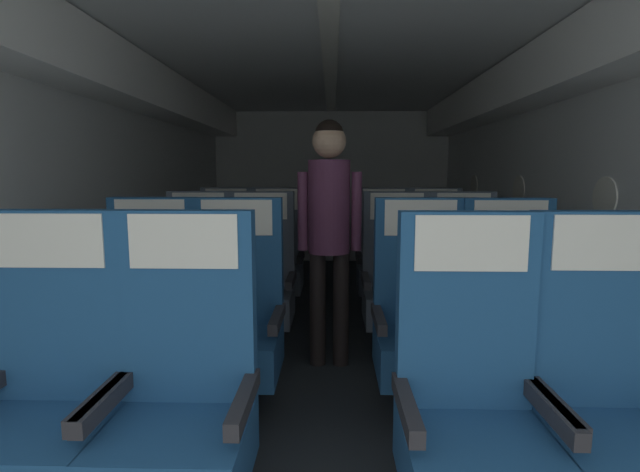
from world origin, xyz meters
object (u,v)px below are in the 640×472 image
(seat_b_left_window, at_px, (149,322))
(seat_c_left_window, at_px, (198,283))
(seat_b_left_aisle, at_px, (236,323))
(seat_b_right_aisle, at_px, (511,326))
(seat_b_right_window, at_px, (420,324))
(seat_d_left_aisle, at_px, (276,261))
(seat_a_right_window, at_px, (472,412))
(seat_d_left_window, at_px, (226,260))
(seat_c_right_aisle, at_px, (463,285))
(seat_a_right_aisle, at_px, (610,410))
(seat_a_left_window, at_px, (48,403))
(seat_a_left_aisle, at_px, (182,405))
(seat_d_right_window, at_px, (384,261))
(flight_attendant, at_px, (330,216))
(seat_c_left_aisle, at_px, (260,284))
(seat_d_right_aisle, at_px, (436,262))
(seat_c_right_window, at_px, (397,285))

(seat_b_left_window, xyz_separation_m, seat_c_left_window, (0.01, 0.94, 0.00))
(seat_b_left_aisle, distance_m, seat_b_right_aisle, 1.51)
(seat_b_left_aisle, relative_size, seat_b_right_window, 1.00)
(seat_b_right_aisle, xyz_separation_m, seat_d_left_aisle, (-1.51, 1.89, 0.00))
(seat_a_right_window, relative_size, seat_d_left_window, 1.00)
(seat_b_right_aisle, distance_m, seat_c_right_aisle, 0.96)
(seat_a_right_aisle, bearing_deg, seat_d_left_window, 125.54)
(seat_a_right_window, height_order, seat_b_left_aisle, same)
(seat_a_left_window, height_order, seat_a_right_window, same)
(seat_a_left_aisle, bearing_deg, seat_d_right_window, 69.88)
(seat_b_right_aisle, bearing_deg, seat_a_left_aisle, -148.89)
(seat_b_left_window, height_order, flight_attendant, flight_attendant)
(seat_c_left_aisle, height_order, seat_d_right_aisle, same)
(seat_a_right_aisle, relative_size, seat_d_left_window, 1.00)
(seat_b_right_aisle, xyz_separation_m, seat_c_right_aisle, (0.01, 0.96, 0.00))
(seat_a_right_aisle, bearing_deg, seat_b_left_window, 155.03)
(seat_b_right_aisle, distance_m, seat_d_left_aisle, 2.42)
(seat_d_left_window, bearing_deg, seat_a_right_window, -61.89)
(seat_d_right_aisle, bearing_deg, seat_c_right_aisle, -89.73)
(seat_c_left_window, xyz_separation_m, seat_c_right_window, (1.51, -0.02, 0.00))
(flight_attendant, bearing_deg, seat_a_right_window, 115.01)
(seat_c_right_aisle, bearing_deg, seat_d_right_window, 117.89)
(seat_c_left_window, distance_m, seat_c_right_aisle, 2.01)
(seat_a_left_aisle, distance_m, seat_a_right_aisle, 1.53)
(seat_a_right_window, height_order, flight_attendant, flight_attendant)
(seat_d_left_window, bearing_deg, seat_c_left_aisle, -63.40)
(seat_b_right_window, distance_m, seat_c_left_aisle, 1.38)
(seat_a_right_aisle, bearing_deg, seat_c_right_window, 105.08)
(seat_a_left_aisle, bearing_deg, seat_a_left_window, 179.61)
(seat_a_right_window, relative_size, seat_c_right_window, 1.00)
(seat_a_right_window, xyz_separation_m, seat_d_left_aisle, (-1.03, 2.83, 0.00))
(seat_b_left_aisle, distance_m, flight_attendant, 0.98)
(seat_d_right_aisle, bearing_deg, seat_d_left_aisle, 179.95)
(seat_b_left_window, height_order, seat_b_right_aisle, same)
(seat_c_right_aisle, relative_size, seat_d_right_window, 1.00)
(seat_a_left_aisle, height_order, seat_a_right_aisle, same)
(seat_b_right_window, relative_size, seat_c_left_aisle, 1.00)
(seat_c_left_window, bearing_deg, seat_d_left_aisle, 62.01)
(seat_a_left_window, bearing_deg, seat_b_right_window, 31.55)
(seat_a_right_window, relative_size, seat_b_right_window, 1.00)
(seat_a_left_aisle, xyz_separation_m, seat_a_right_aisle, (1.53, 0.00, 0.00))
(seat_b_left_window, xyz_separation_m, seat_b_right_window, (1.53, -0.00, 0.00))
(seat_a_left_aisle, distance_m, seat_c_right_window, 2.13)
(seat_b_left_window, relative_size, seat_d_left_aisle, 1.00)
(seat_b_right_aisle, relative_size, flight_attendant, 0.71)
(flight_attendant, bearing_deg, seat_a_right_aisle, 130.05)
(seat_b_left_aisle, height_order, seat_d_left_window, same)
(seat_c_right_aisle, bearing_deg, seat_b_right_aisle, -90.46)
(seat_d_left_aisle, relative_size, flight_attendant, 0.71)
(seat_a_right_window, height_order, seat_c_left_window, same)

